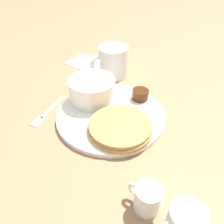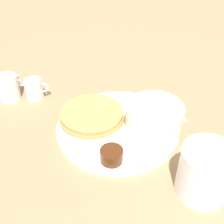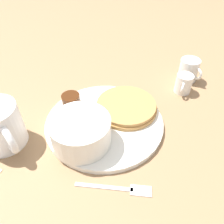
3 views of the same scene
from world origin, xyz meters
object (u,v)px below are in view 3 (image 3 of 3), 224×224
Objects in this scene: plate at (104,122)px; coffee_mug at (0,127)px; creamer_pitcher_far at (189,70)px; fork at (122,189)px; creamer_pitcher_near at (184,83)px; bowl at (81,131)px.

plate is 2.29× the size of coffee_mug.
fork is (0.39, -0.09, -0.03)m from creamer_pitcher_far.
coffee_mug is at bearing -50.22° from creamer_pitcher_near.
bowl is 0.37m from creamer_pitcher_far.
creamer_pitcher_far is at bearing 166.40° from fork.
bowl reaches higher than creamer_pitcher_far.
fork is (0.33, -0.08, -0.02)m from creamer_pitcher_near.
creamer_pitcher_far is (-0.32, 0.20, -0.01)m from bowl.
creamer_pitcher_near is 0.98× the size of creamer_pitcher_far.
fork is at bearing 82.55° from coffee_mug.
plate is 0.30m from creamer_pitcher_far.
coffee_mug reaches higher than bowl.
creamer_pitcher_near is at bearing 137.37° from plate.
bowl is at bearing -124.63° from fork.
bowl is at bearing -36.97° from creamer_pitcher_near.
plate is 4.12× the size of creamer_pitcher_near.
creamer_pitcher_far reaches higher than plate.
plate is at bearing -42.63° from creamer_pitcher_near.
creamer_pitcher_near is at bearing 165.48° from fork.
fork is at bearing 29.03° from plate.
fork is (0.07, 0.11, -0.04)m from bowl.
coffee_mug is 0.50m from creamer_pitcher_far.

